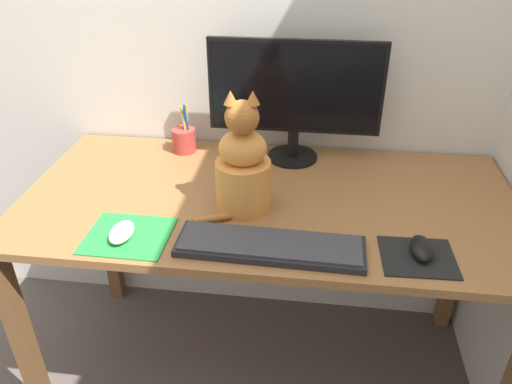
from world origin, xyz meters
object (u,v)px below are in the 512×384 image
object	(u,v)px
monitor	(295,94)
keyboard	(270,246)
pen_cup	(184,139)
computer_mouse_left	(122,232)
computer_mouse_right	(421,248)
cat	(243,167)

from	to	relation	value
monitor	keyboard	xyz separation A→B (m)	(-0.02, -0.52, -0.22)
monitor	pen_cup	distance (m)	0.42
computer_mouse_left	keyboard	bearing A→B (deg)	0.34
computer_mouse_left	computer_mouse_right	size ratio (longest dim) A/B	0.96
computer_mouse_left	computer_mouse_right	xyz separation A→B (m)	(0.77, 0.03, 0.00)
cat	pen_cup	world-z (taller)	cat
monitor	computer_mouse_right	bearing A→B (deg)	-54.57
monitor	computer_mouse_right	size ratio (longest dim) A/B	5.36
computer_mouse_right	monitor	bearing A→B (deg)	125.43
keyboard	computer_mouse_left	distance (m)	0.39
monitor	keyboard	world-z (taller)	monitor
computer_mouse_right	computer_mouse_left	bearing A→B (deg)	-178.01
pen_cup	computer_mouse_left	bearing A→B (deg)	-93.71
keyboard	computer_mouse_right	bearing A→B (deg)	5.20
keyboard	computer_mouse_left	xyz separation A→B (m)	(-0.39, -0.00, 0.01)
monitor	cat	size ratio (longest dim) A/B	1.58
computer_mouse_right	keyboard	bearing A→B (deg)	-176.30
monitor	pen_cup	bearing A→B (deg)	178.90
cat	pen_cup	size ratio (longest dim) A/B	2.04
monitor	pen_cup	xyz separation A→B (m)	(-0.38, 0.01, -0.18)
monitor	keyboard	distance (m)	0.56
computer_mouse_left	cat	bearing A→B (deg)	33.16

